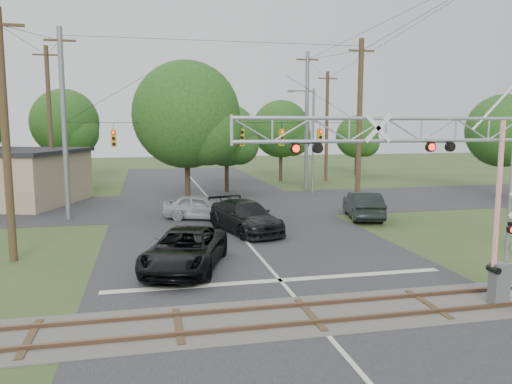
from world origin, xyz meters
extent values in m
plane|color=#324721|center=(0.00, 0.00, 0.00)|extent=(160.00, 160.00, 0.00)
cube|color=#252527|center=(0.00, 10.00, 0.01)|extent=(14.00, 90.00, 0.02)
cube|color=#252527|center=(0.00, 24.00, 0.01)|extent=(90.00, 12.00, 0.02)
cube|color=#4C4942|center=(0.00, 2.00, 0.02)|extent=(90.00, 3.20, 0.05)
cube|color=brown|center=(0.00, 1.28, 0.09)|extent=(90.00, 0.12, 0.14)
cube|color=brown|center=(0.00, 2.72, 0.09)|extent=(90.00, 0.12, 0.14)
cylinder|color=gray|center=(6.76, 1.70, 0.14)|extent=(0.85, 0.85, 0.28)
cube|color=#5D5D60|center=(6.20, 1.51, 0.71)|extent=(0.52, 0.42, 1.41)
cube|color=red|center=(5.96, 1.51, 3.58)|extent=(0.13, 0.08, 4.71)
cylinder|color=gray|center=(-9.50, 20.00, 5.75)|extent=(0.32, 0.32, 11.50)
cylinder|color=#44321F|center=(9.50, 20.00, 5.75)|extent=(0.36, 0.36, 11.50)
cylinder|color=black|center=(0.00, 20.00, 5.93)|extent=(19.00, 0.03, 0.03)
cube|color=#CC9B0E|center=(-6.67, 20.00, 4.98)|extent=(0.30, 0.30, 1.10)
cube|color=#CC9B0E|center=(-4.00, 20.00, 4.98)|extent=(0.30, 0.30, 1.10)
cube|color=#CC9B0E|center=(-1.33, 20.00, 4.98)|extent=(0.30, 0.30, 1.10)
cube|color=#CC9B0E|center=(1.33, 20.00, 4.98)|extent=(0.30, 0.30, 1.10)
cube|color=#CC9B0E|center=(4.00, 20.00, 4.98)|extent=(0.30, 0.30, 1.10)
cube|color=#CC9B0E|center=(6.67, 20.00, 4.98)|extent=(0.30, 0.30, 1.10)
imported|color=black|center=(-3.34, 7.82, 0.81)|extent=(4.36, 6.39, 1.62)
imported|color=black|center=(0.41, 14.23, 0.85)|extent=(3.84, 6.26, 1.69)
imported|color=#A0A2A8|center=(-1.56, 18.38, 0.78)|extent=(4.91, 3.29, 1.55)
imported|color=black|center=(8.35, 16.56, 0.84)|extent=(2.93, 5.39, 1.69)
cylinder|color=gray|center=(8.93, 27.93, 4.38)|extent=(0.19, 0.19, 8.75)
cylinder|color=gray|center=(7.96, 27.93, 8.56)|extent=(1.95, 0.12, 0.12)
cube|color=#5D5D60|center=(6.99, 27.93, 8.51)|extent=(0.58, 0.24, 0.15)
cylinder|color=#44321F|center=(-11.90, 29.34, 5.87)|extent=(0.34, 0.34, 11.74)
cube|color=#44321F|center=(-11.90, 29.34, 11.04)|extent=(2.00, 0.12, 0.12)
cylinder|color=gray|center=(9.26, 30.68, 6.06)|extent=(0.34, 0.34, 12.12)
cube|color=#44321F|center=(9.26, 30.68, 11.42)|extent=(2.00, 0.12, 0.12)
cylinder|color=#44321F|center=(-10.45, 10.69, 5.26)|extent=(0.34, 0.34, 10.51)
cylinder|color=#44321F|center=(13.42, 36.75, 5.57)|extent=(0.34, 0.34, 11.13)
cube|color=#44321F|center=(13.42, 36.75, 10.43)|extent=(2.00, 0.12, 0.12)
cylinder|color=#352618|center=(-12.45, 40.47, 2.13)|extent=(0.36, 0.36, 4.26)
sphere|color=#1A4313|center=(-12.45, 40.47, 6.00)|extent=(6.58, 6.58, 6.58)
cylinder|color=#352618|center=(-2.08, 21.53, 2.29)|extent=(0.36, 0.36, 4.58)
sphere|color=#1A4313|center=(-2.08, 21.53, 6.45)|extent=(7.08, 7.08, 7.08)
cylinder|color=#352618|center=(2.04, 30.66, 1.74)|extent=(0.36, 0.36, 3.48)
sphere|color=#1A4313|center=(2.04, 30.66, 4.91)|extent=(5.39, 5.39, 5.39)
cylinder|color=#352618|center=(8.84, 37.80, 1.90)|extent=(0.36, 0.36, 3.81)
sphere|color=#1A4313|center=(8.84, 37.80, 5.36)|extent=(5.88, 5.88, 5.88)
cylinder|color=#352618|center=(18.98, 41.76, 1.57)|extent=(0.36, 0.36, 3.15)
sphere|color=#1A4313|center=(18.98, 41.76, 4.43)|extent=(4.86, 4.86, 4.86)
cylinder|color=#352618|center=(23.32, 23.15, 1.89)|extent=(0.36, 0.36, 3.77)
sphere|color=#1A4313|center=(23.32, 23.15, 5.31)|extent=(5.83, 5.83, 5.83)
camera|label=1|loc=(-4.78, -11.90, 5.80)|focal=35.00mm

